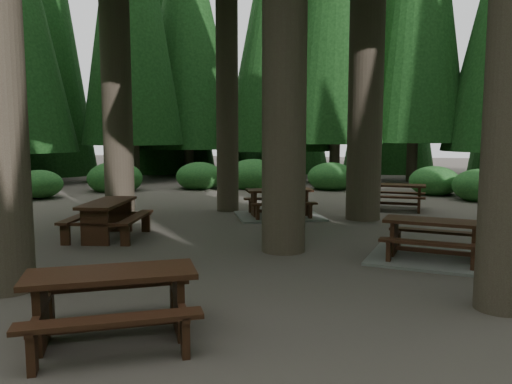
% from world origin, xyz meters
% --- Properties ---
extents(ground, '(80.00, 80.00, 0.00)m').
position_xyz_m(ground, '(0.00, 0.00, 0.00)').
color(ground, '#534B43').
rests_on(ground, ground).
extents(picnic_table_a, '(2.51, 2.23, 0.73)m').
position_xyz_m(picnic_table_a, '(3.53, -0.04, 0.24)').
color(picnic_table_a, gray).
rests_on(picnic_table_a, ground).
extents(picnic_table_b, '(1.72, 2.04, 0.81)m').
position_xyz_m(picnic_table_b, '(-3.11, 0.66, 0.54)').
color(picnic_table_b, '#371C10').
rests_on(picnic_table_b, ground).
extents(picnic_table_c, '(2.75, 2.52, 0.76)m').
position_xyz_m(picnic_table_c, '(0.17, 4.10, 0.26)').
color(picnic_table_c, gray).
rests_on(picnic_table_c, ground).
extents(picnic_table_d, '(1.91, 1.62, 0.75)m').
position_xyz_m(picnic_table_d, '(3.39, 6.15, 0.50)').
color(picnic_table_d, '#371C10').
rests_on(picnic_table_d, ground).
extents(picnic_table_e, '(2.26, 2.09, 0.78)m').
position_xyz_m(picnic_table_e, '(-0.48, -4.36, 0.52)').
color(picnic_table_e, '#371C10').
rests_on(picnic_table_e, ground).
extents(shrub_ring, '(23.86, 24.64, 1.49)m').
position_xyz_m(shrub_ring, '(0.70, 0.75, 0.40)').
color(shrub_ring, '#1E5825').
rests_on(shrub_ring, ground).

